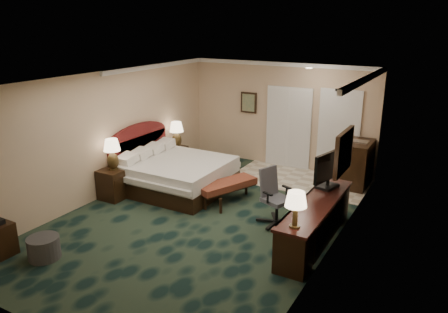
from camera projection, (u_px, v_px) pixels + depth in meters
The scene contains 25 objects.
floor at pixel (204, 217), 8.58m from camera, with size 5.00×7.50×0.00m, color black.
ceiling at pixel (202, 79), 7.77m from camera, with size 5.00×7.50×0.00m, color white.
wall_back at pixel (280, 115), 11.29m from camera, with size 5.00×0.00×2.70m, color #D5B58F.
wall_front at pixel (32, 233), 5.06m from camera, with size 5.00×0.00×2.70m, color #D5B58F.
wall_left at pixel (105, 135), 9.35m from camera, with size 0.00×7.50×2.70m, color #D5B58F.
wall_right at pixel (335, 174), 7.00m from camera, with size 0.00×7.50×2.70m, color #D5B58F.
crown_molding at pixel (202, 82), 7.78m from camera, with size 5.00×7.50×0.10m, color white, non-canonical shape.
tile_patch at pixel (299, 180), 10.57m from camera, with size 3.20×1.70×0.01m, color #B5A78F.
headboard at pixel (139, 152), 10.35m from camera, with size 0.12×2.00×1.40m, color #4E1311, non-canonical shape.
entry_door at pixel (339, 134), 10.63m from camera, with size 1.02×0.06×2.18m, color white.
closet_doors at pixel (288, 128), 11.23m from camera, with size 1.20×0.06×2.10m, color silver.
wall_art at pixel (249, 103), 11.60m from camera, with size 0.45×0.06×0.55m, color #4A6D56.
wall_mirror at pixel (344, 152), 7.46m from camera, with size 0.05×0.95×0.75m, color white.
bed at pixel (177, 175), 9.89m from camera, with size 2.17×2.01×0.69m, color silver.
nightstand_near at pixel (114, 184), 9.43m from camera, with size 0.52×0.60×0.65m, color black.
nightstand_far at pixel (177, 157), 11.45m from camera, with size 0.43×0.49×0.54m, color black.
lamp_near at pixel (112, 154), 9.24m from camera, with size 0.36×0.36×0.67m, color #2F2211, non-canonical shape.
lamp_far at pixel (177, 135), 11.25m from camera, with size 0.36×0.36×0.67m, color #2F2211, non-canonical shape.
bed_bench at pixel (227, 192), 9.25m from camera, with size 0.46×1.34×0.45m, color maroon.
ottoman at pixel (44, 248), 7.07m from camera, with size 0.51×0.51×0.37m, color #2E2E2E.
desk at pixel (315, 222), 7.51m from camera, with size 0.56×2.60×0.75m, color black.
tv at pixel (329, 170), 7.95m from camera, with size 0.07×0.88×0.69m, color black.
desk_lamp at pixel (296, 209), 6.44m from camera, with size 0.33×0.33×0.58m, color #2F2211, non-canonical shape.
desk_chair at pixel (277, 198), 8.15m from camera, with size 0.62×0.58×1.07m, color #4A4B54, non-canonical shape.
minibar at pixel (357, 164), 10.06m from camera, with size 0.55×1.00×1.05m, color black.
Camera 1 is at (4.19, -6.62, 3.72)m, focal length 35.00 mm.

